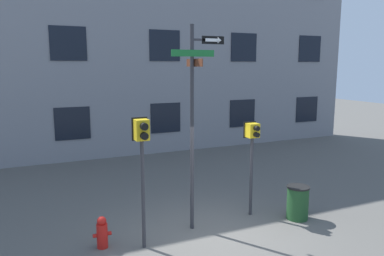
# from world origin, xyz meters

# --- Properties ---
(ground_plane) EXTENTS (60.00, 60.00, 0.00)m
(ground_plane) POSITION_xyz_m (0.00, 0.00, 0.00)
(ground_plane) COLOR #595651
(building_facade) EXTENTS (24.00, 0.64, 12.64)m
(building_facade) POSITION_xyz_m (-0.00, 8.90, 6.32)
(building_facade) COLOR gray
(building_facade) RESTS_ON ground_plane
(street_sign_pole) EXTENTS (1.32, 0.85, 4.80)m
(street_sign_pole) POSITION_xyz_m (-0.14, 0.80, 2.83)
(street_sign_pole) COLOR #2D2D33
(street_sign_pole) RESTS_ON ground_plane
(pedestrian_signal_left) EXTENTS (0.34, 0.40, 2.84)m
(pedestrian_signal_left) POSITION_xyz_m (-1.54, 0.34, 2.21)
(pedestrian_signal_left) COLOR #2D2D33
(pedestrian_signal_left) RESTS_ON ground_plane
(pedestrian_signal_right) EXTENTS (0.36, 0.40, 2.47)m
(pedestrian_signal_right) POSITION_xyz_m (1.55, 0.93, 1.92)
(pedestrian_signal_right) COLOR #2D2D33
(pedestrian_signal_right) RESTS_ON ground_plane
(fire_hydrant) EXTENTS (0.39, 0.23, 0.71)m
(fire_hydrant) POSITION_xyz_m (-2.37, 0.71, 0.34)
(fire_hydrant) COLOR red
(fire_hydrant) RESTS_ON ground_plane
(trash_bin) EXTENTS (0.58, 0.58, 0.86)m
(trash_bin) POSITION_xyz_m (2.51, 0.22, 0.43)
(trash_bin) COLOR #1E4723
(trash_bin) RESTS_ON ground_plane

